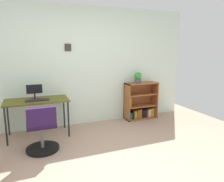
% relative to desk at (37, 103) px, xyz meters
% --- Properties ---
extents(ground_plane, '(6.24, 6.24, 0.00)m').
position_rel_desk_xyz_m(ground_plane, '(0.83, -1.73, -0.65)').
color(ground_plane, tan).
extents(wall_back, '(5.20, 0.12, 2.50)m').
position_rel_desk_xyz_m(wall_back, '(0.83, 0.42, 0.60)').
color(wall_back, silver).
rests_on(wall_back, ground_plane).
extents(desk, '(1.13, 0.58, 0.70)m').
position_rel_desk_xyz_m(desk, '(0.00, 0.00, 0.00)').
color(desk, '#515019').
rests_on(desk, ground_plane).
extents(monitor, '(0.28, 0.19, 0.28)m').
position_rel_desk_xyz_m(monitor, '(-0.03, 0.05, 0.19)').
color(monitor, '#262628').
rests_on(monitor, desk).
extents(keyboard, '(0.41, 0.15, 0.02)m').
position_rel_desk_xyz_m(keyboard, '(0.01, -0.08, 0.06)').
color(keyboard, '#2A1C29').
rests_on(keyboard, desk).
extents(office_chair, '(0.52, 0.55, 0.78)m').
position_rel_desk_xyz_m(office_chair, '(0.02, -0.69, -0.31)').
color(office_chair, black).
rests_on(office_chair, ground_plane).
extents(bookshelf_low, '(0.76, 0.30, 0.86)m').
position_rel_desk_xyz_m(bookshelf_low, '(2.30, 0.22, -0.28)').
color(bookshelf_low, '#95542A').
rests_on(bookshelf_low, ground_plane).
extents(potted_plant_on_shelf, '(0.16, 0.16, 0.25)m').
position_rel_desk_xyz_m(potted_plant_on_shelf, '(2.20, 0.17, 0.34)').
color(potted_plant_on_shelf, '#474C51').
rests_on(potted_plant_on_shelf, bookshelf_low).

